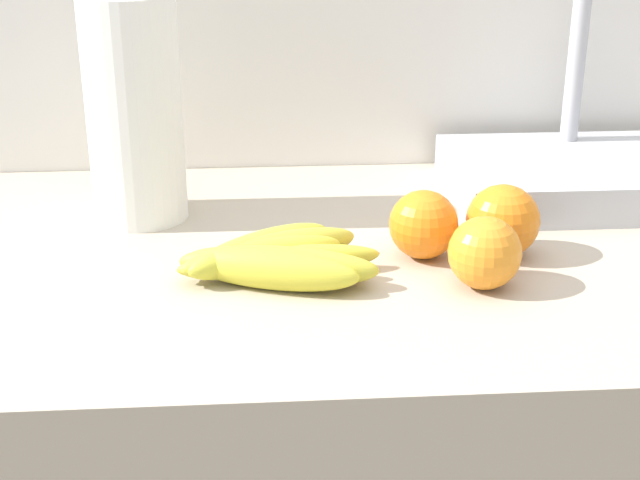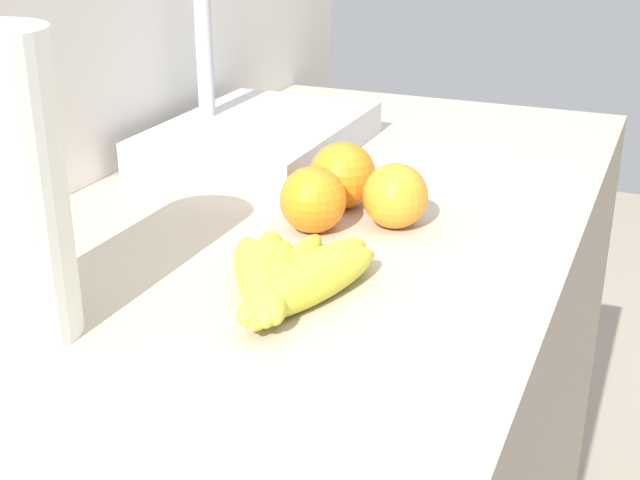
# 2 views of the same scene
# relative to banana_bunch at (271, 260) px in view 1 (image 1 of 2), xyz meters

# --- Properties ---
(wall_back) EXTENTS (1.94, 0.06, 1.30)m
(wall_back) POSITION_rel_banana_bunch_xyz_m (0.08, 0.41, -0.25)
(wall_back) COLOR silver
(wall_back) RESTS_ON ground
(banana_bunch) EXTENTS (0.22, 0.17, 0.04)m
(banana_bunch) POSITION_rel_banana_bunch_xyz_m (0.00, 0.00, 0.00)
(banana_bunch) COLOR yellow
(banana_bunch) RESTS_ON counter
(orange_front) EXTENTS (0.08, 0.08, 0.08)m
(orange_front) POSITION_rel_banana_bunch_xyz_m (0.17, 0.04, 0.02)
(orange_front) COLOR orange
(orange_front) RESTS_ON counter
(orange_back_right) EXTENTS (0.08, 0.08, 0.08)m
(orange_back_right) POSITION_rel_banana_bunch_xyz_m (0.22, -0.04, 0.02)
(orange_back_right) COLOR orange
(orange_back_right) RESTS_ON counter
(orange_center) EXTENTS (0.08, 0.08, 0.08)m
(orange_center) POSITION_rel_banana_bunch_xyz_m (0.25, 0.04, 0.02)
(orange_center) COLOR orange
(orange_center) RESTS_ON counter
(paper_towel_roll) EXTENTS (0.11, 0.11, 0.30)m
(paper_towel_roll) POSITION_rel_banana_bunch_xyz_m (-0.15, 0.19, 0.11)
(paper_towel_roll) COLOR white
(paper_towel_roll) RESTS_ON counter
(sink_basin) EXTENTS (0.35, 0.25, 0.25)m
(sink_basin) POSITION_rel_banana_bunch_xyz_m (0.41, 0.23, 0.01)
(sink_basin) COLOR #B7BABF
(sink_basin) RESTS_ON counter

